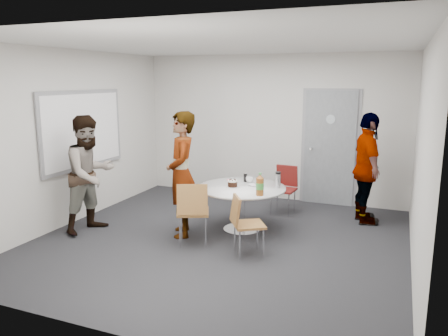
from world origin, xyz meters
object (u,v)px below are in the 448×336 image
at_px(whiteboard, 83,130).
at_px(person_main, 182,175).
at_px(door, 330,148).
at_px(person_right, 367,169).
at_px(person_left, 90,174).
at_px(table, 244,193).
at_px(chair_near_right, 243,220).
at_px(chair_near_left, 193,208).
at_px(chair_far, 285,185).

relative_size(whiteboard, person_main, 1.05).
distance_m(door, person_right, 1.15).
height_order(door, person_left, door).
xyz_separation_m(door, whiteboard, (-3.56, -2.28, 0.42)).
xyz_separation_m(door, table, (-0.94, -1.96, -0.44)).
bearing_deg(person_left, chair_near_right, -77.70).
height_order(table, chair_near_left, table).
height_order(chair_near_right, chair_far, chair_far).
xyz_separation_m(door, person_right, (0.71, -0.89, -0.15)).
xyz_separation_m(whiteboard, person_right, (4.27, 1.40, -0.57)).
distance_m(table, chair_near_right, 0.94).
bearing_deg(door, person_main, -124.87).
xyz_separation_m(table, chair_near_right, (0.30, -0.88, -0.11)).
bearing_deg(chair_near_right, door, 135.00).
xyz_separation_m(table, person_main, (-0.77, -0.49, 0.32)).
height_order(chair_near_left, chair_near_right, chair_near_left).
relative_size(chair_near_left, person_left, 0.51).
xyz_separation_m(whiteboard, table, (2.62, 0.32, -0.86)).
relative_size(table, person_right, 0.74).
distance_m(person_left, person_right, 4.22).
relative_size(person_main, person_left, 1.04).
bearing_deg(table, whiteboard, -173.10).
distance_m(table, chair_near_left, 0.94).
distance_m(table, person_right, 1.99).
distance_m(whiteboard, chair_far, 3.44).
relative_size(door, person_main, 1.17).
bearing_deg(person_right, chair_near_left, 113.29).
bearing_deg(chair_near_left, person_main, 110.42).
xyz_separation_m(door, chair_near_left, (-1.37, -2.80, -0.48)).
distance_m(chair_near_right, person_right, 2.41).
xyz_separation_m(whiteboard, chair_far, (2.96, 1.45, -0.96)).
relative_size(whiteboard, chair_near_left, 2.13).
xyz_separation_m(chair_near_right, chair_far, (0.04, 2.01, 0.01)).
height_order(chair_near_left, person_left, person_left).
height_order(chair_near_right, person_main, person_main).
xyz_separation_m(chair_near_left, person_right, (2.08, 1.92, 0.33)).
xyz_separation_m(chair_near_left, chair_far, (0.77, 1.97, -0.06)).
height_order(door, table, door).
xyz_separation_m(chair_near_right, person_right, (1.35, 1.96, 0.40)).
relative_size(chair_near_left, person_right, 0.51).
bearing_deg(chair_near_left, person_left, 155.84).
bearing_deg(chair_near_right, chair_near_left, -125.63).
bearing_deg(chair_far, person_left, 43.62).
height_order(chair_near_left, chair_far, chair_near_left).
bearing_deg(person_main, chair_near_right, 41.13).
xyz_separation_m(chair_near_right, person_main, (-1.08, 0.39, 0.42)).
bearing_deg(chair_near_left, chair_near_right, -27.22).
relative_size(chair_far, person_right, 0.46).
xyz_separation_m(whiteboard, person_main, (1.85, -0.17, -0.55)).
bearing_deg(chair_near_right, person_right, 113.02).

